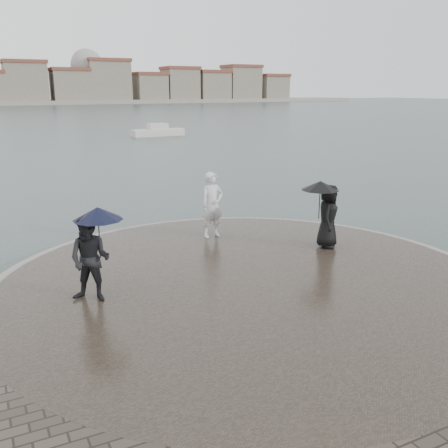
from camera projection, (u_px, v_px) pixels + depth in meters
ground at (342, 362)px, 9.12m from camera, size 400.00×400.00×0.00m
kerb_ring at (248, 288)px, 12.09m from camera, size 12.50×12.50×0.32m
quay_tip at (248, 287)px, 12.09m from camera, size 11.90×11.90×0.36m
statue at (212, 205)px, 15.32m from camera, size 0.78×0.55×2.03m
visitor_left at (92, 250)px, 10.66m from camera, size 1.36×1.19×2.04m
visitor_right at (326, 209)px, 14.29m from camera, size 1.32×1.17×1.95m
boats at (50, 141)px, 43.88m from camera, size 28.35×9.77×1.50m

